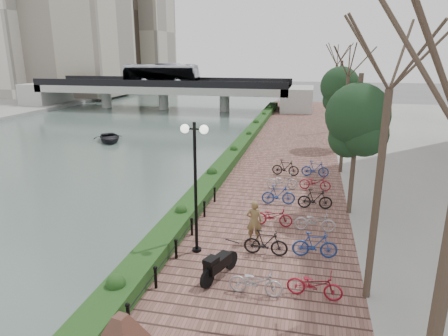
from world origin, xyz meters
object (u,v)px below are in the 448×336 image
(lamppost, at_px, (195,161))
(pedestrian, at_px, (254,221))
(boat, at_px, (109,138))
(motorcycle, at_px, (220,263))

(lamppost, bearing_deg, pedestrian, 32.99)
(lamppost, height_order, boat, lamppost)
(motorcycle, bearing_deg, pedestrian, 97.89)
(motorcycle, relative_size, pedestrian, 1.02)
(boat, bearing_deg, motorcycle, -88.89)
(motorcycle, xyz_separation_m, pedestrian, (0.72, 2.99, 0.31))
(pedestrian, bearing_deg, boat, -56.56)
(lamppost, xyz_separation_m, pedestrian, (2.02, 1.31, -2.73))
(lamppost, height_order, motorcycle, lamppost)
(lamppost, relative_size, pedestrian, 2.89)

